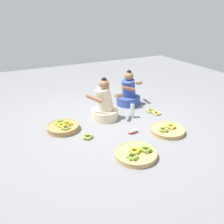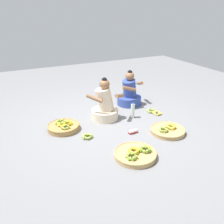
% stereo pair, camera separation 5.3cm
% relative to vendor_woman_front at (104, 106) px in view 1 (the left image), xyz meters
% --- Properties ---
extents(ground_plane, '(10.00, 10.00, 0.00)m').
position_rel_vendor_woman_front_xyz_m(ground_plane, '(-0.09, -0.30, -0.26)').
color(ground_plane, slate).
extents(vendor_woman_front, '(0.75, 0.54, 0.82)m').
position_rel_vendor_woman_front_xyz_m(vendor_woman_front, '(0.00, 0.00, 0.00)').
color(vendor_woman_front, beige).
rests_on(vendor_woman_front, ground).
extents(vendor_woman_behind, '(0.63, 0.52, 0.77)m').
position_rel_vendor_woman_front_xyz_m(vendor_woman_behind, '(0.79, 0.43, -0.02)').
color(vendor_woman_behind, '#334793').
rests_on(vendor_woman_behind, ground).
extents(banana_basket_near_vendor, '(0.62, 0.62, 0.15)m').
position_rel_vendor_woman_front_xyz_m(banana_basket_near_vendor, '(-0.15, -1.38, -0.22)').
color(banana_basket_near_vendor, tan).
rests_on(banana_basket_near_vendor, ground).
extents(banana_basket_mid_right, '(0.56, 0.56, 0.16)m').
position_rel_vendor_woman_front_xyz_m(banana_basket_mid_right, '(-0.85, -0.10, -0.20)').
color(banana_basket_mid_right, '#A87F47').
rests_on(banana_basket_mid_right, ground).
extents(banana_basket_back_center, '(0.60, 0.60, 0.14)m').
position_rel_vendor_woman_front_xyz_m(banana_basket_back_center, '(0.73, -0.99, -0.22)').
color(banana_basket_back_center, tan).
rests_on(banana_basket_back_center, ground).
extents(loose_bananas_front_center, '(0.20, 0.21, 0.09)m').
position_rel_vendor_woman_front_xyz_m(loose_bananas_front_center, '(-0.58, -0.56, -0.23)').
color(loose_bananas_front_center, '#9EB747').
rests_on(loose_bananas_front_center, ground).
extents(loose_bananas_front_left, '(0.22, 0.33, 0.09)m').
position_rel_vendor_woman_front_xyz_m(loose_bananas_front_left, '(1.00, -0.21, -0.23)').
color(loose_bananas_front_left, yellow).
rests_on(loose_bananas_front_left, ground).
extents(water_bottle, '(0.08, 0.08, 0.30)m').
position_rel_vendor_woman_front_xyz_m(water_bottle, '(0.50, -0.20, -0.12)').
color(water_bottle, silver).
rests_on(water_bottle, ground).
extents(packet_carton_stack, '(0.17, 0.07, 0.06)m').
position_rel_vendor_woman_front_xyz_m(packet_carton_stack, '(0.19, -0.75, -0.23)').
color(packet_carton_stack, red).
rests_on(packet_carton_stack, ground).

